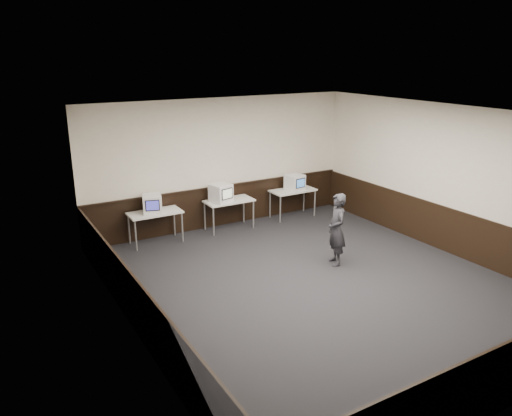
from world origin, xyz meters
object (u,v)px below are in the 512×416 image
Objects in this scene: emac_center at (221,193)px; emac_right at (295,182)px; emac_left at (152,204)px; person at (337,230)px; desk_center at (229,203)px; desk_right at (293,192)px; desk_left at (155,215)px.

emac_right is (2.16, -0.02, -0.01)m from emac_center.
person is (2.87, -3.02, -0.20)m from emac_left.
emac_right reaches higher than desk_center.
desk_right is 2.22× the size of emac_left.
emac_center is 3.22m from person.
emac_right is (3.88, -0.04, -0.00)m from emac_left.
emac_right is 0.33× the size of person.
person is at bearing -47.03° from desk_left.
desk_center is at bearing -8.16° from emac_center.
emac_center reaches higher than emac_left.
person is at bearing -107.94° from desk_right.
person is (-0.98, -3.03, 0.08)m from desk_right.
desk_left is 0.79× the size of person.
desk_left and desk_center have the same top height.
desk_center is 1.90m from desk_right.
emac_center is at bearing -0.79° from desk_left.
emac_left is 0.97× the size of emac_center.
emac_center is (-2.13, -0.02, 0.29)m from desk_right.
person is (-1.01, -2.99, -0.20)m from emac_right.
emac_left is at bearing -179.80° from desk_center.
emac_right is at bearing 15.91° from emac_left.
desk_center is 1.00× the size of desk_right.
desk_right is (1.90, 0.00, 0.00)m from desk_center.
desk_left is 3.80m from desk_right.
desk_right is 3.86m from emac_left.
desk_center is 0.79× the size of person.
desk_left is at bearing 171.23° from emac_right.
emac_center reaches higher than desk_right.
emac_center is 0.37× the size of person.
emac_left reaches higher than desk_left.
person is at bearing -116.84° from emac_right.
person reaches higher than emac_left.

